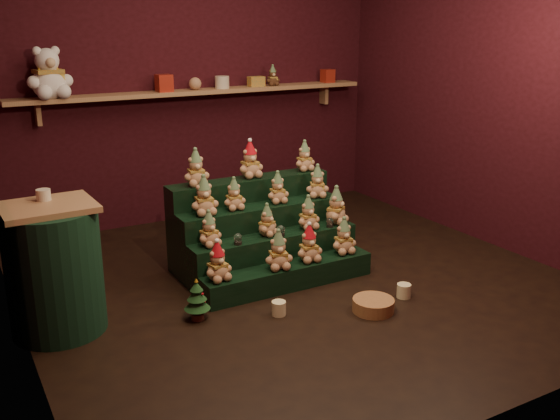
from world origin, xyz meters
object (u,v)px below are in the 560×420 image
snow_globe_c (330,222)px  mini_christmas_tree (197,299)px  mug_right (404,291)px  wicker_basket (373,305)px  snow_globe_a (238,239)px  riser_tier_front (289,276)px  mug_left (279,308)px  snow_globe_b (281,231)px  white_bear (47,66)px  brown_bear (273,76)px  side_table (54,269)px

snow_globe_c → mini_christmas_tree: snow_globe_c is taller
mini_christmas_tree → mug_right: mini_christmas_tree is taller
wicker_basket → snow_globe_c: bearing=78.2°
snow_globe_a → snow_globe_c: bearing=0.0°
riser_tier_front → wicker_basket: 0.73m
mini_christmas_tree → mug_left: bearing=-22.6°
snow_globe_b → white_bear: 2.48m
mug_right → mini_christmas_tree: bearing=164.0°
snow_globe_b → brown_bear: brown_bear is taller
mini_christmas_tree → snow_globe_a: bearing=34.5°
mug_left → mug_right: mug_right is taller
snow_globe_a → white_bear: size_ratio=0.16×
snow_globe_a → white_bear: bearing=118.3°
snow_globe_a → mug_right: size_ratio=0.82×
snow_globe_a → mini_christmas_tree: snow_globe_a is taller
riser_tier_front → side_table: 1.71m
snow_globe_a → mug_right: (0.99, -0.74, -0.35)m
snow_globe_c → brown_bear: 2.06m
snow_globe_a → mug_right: snow_globe_a is taller
mug_right → wicker_basket: mug_right is taller
snow_globe_a → snow_globe_b: (0.37, -0.00, 0.00)m
snow_globe_a → snow_globe_b: bearing=-0.0°
mug_left → white_bear: 2.92m
snow_globe_c → white_bear: size_ratio=0.14×
snow_globe_a → white_bear: 2.31m
white_bear → brown_bear: 2.20m
mug_left → side_table: bearing=158.9°
riser_tier_front → mug_right: size_ratio=13.43×
riser_tier_front → snow_globe_b: size_ratio=15.82×
mug_left → white_bear: white_bear is taller
riser_tier_front → white_bear: size_ratio=2.55×
mini_christmas_tree → mug_left: 0.57m
mini_christmas_tree → brown_bear: bearing=50.0°
mug_right → mug_left: bearing=167.7°
snow_globe_c → riser_tier_front: bearing=-161.5°
snow_globe_b → mug_right: 1.03m
snow_globe_b → mug_left: (-0.32, -0.54, -0.35)m
snow_globe_a → riser_tier_front: bearing=-24.6°
side_table → brown_bear: brown_bear is taller
riser_tier_front → wicker_basket: size_ratio=4.76×
snow_globe_b → white_bear: bearing=126.9°
side_table → mug_right: side_table is taller
wicker_basket → riser_tier_front: bearing=115.1°
mug_right → snow_globe_c: bearing=102.7°
side_table → snow_globe_c: bearing=-1.7°
snow_globe_c → side_table: 2.14m
mug_right → side_table: bearing=162.4°
mug_left → white_bear: size_ratio=0.18×
snow_globe_b → snow_globe_c: bearing=0.0°
snow_globe_a → brown_bear: brown_bear is taller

